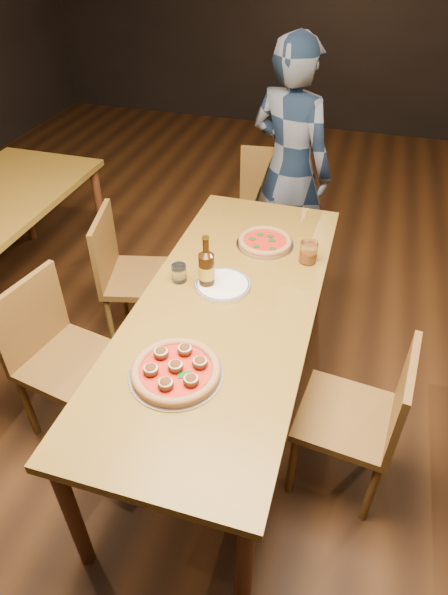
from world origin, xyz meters
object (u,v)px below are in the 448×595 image
(chair_main_e, at_px, (347,416))
(beer_bottle, at_px, (206,270))
(plate_stack, at_px, (223,285))
(chair_main_nw, at_px, (70,362))
(pizza_margherita, at_px, (265,242))
(amber_glass, at_px, (308,252))
(table_main, at_px, (227,315))
(water_glass, at_px, (179,273))
(diner, at_px, (290,169))
(chair_end, at_px, (268,222))
(pizza_meatball, at_px, (176,370))
(chair_main_sw, at_px, (141,277))

(chair_main_e, distance_m, beer_bottle, 0.91)
(plate_stack, relative_size, beer_bottle, 0.95)
(chair_main_nw, relative_size, pizza_margherita, 2.91)
(chair_main_nw, xyz_separation_m, plate_stack, (0.65, 0.40, 0.32))
(amber_glass, bearing_deg, table_main, -124.25)
(table_main, relative_size, water_glass, 22.58)
(table_main, relative_size, diner, 1.21)
(chair_end, relative_size, plate_stack, 3.72)
(pizza_meatball, distance_m, diner, 1.85)
(plate_stack, bearing_deg, chair_main_sw, 150.63)
(table_main, relative_size, plate_stack, 7.76)
(table_main, bearing_deg, pizza_margherita, 84.03)
(beer_bottle, bearing_deg, pizza_margherita, 67.64)
(chair_main_e, relative_size, beer_bottle, 3.22)
(diner, bearing_deg, pizza_meatball, 111.81)
(chair_main_sw, height_order, pizza_margherita, chair_main_sw)
(table_main, distance_m, plate_stack, 0.14)
(chair_end, relative_size, beer_bottle, 3.53)
(plate_stack, bearing_deg, pizza_margherita, 75.77)
(chair_end, relative_size, pizza_meatball, 2.59)
(plate_stack, height_order, beer_bottle, beer_bottle)
(diner, bearing_deg, chair_end, 75.24)
(chair_end, bearing_deg, table_main, -93.87)
(chair_main_e, distance_m, chair_end, 1.63)
(chair_end, height_order, amber_glass, chair_end)
(plate_stack, distance_m, beer_bottle, 0.11)
(pizza_margherita, bearing_deg, beer_bottle, -112.36)
(chair_main_sw, bearing_deg, pizza_margherita, -97.00)
(chair_main_e, relative_size, plate_stack, 3.39)
(amber_glass, xyz_separation_m, diner, (-0.27, 0.92, 0.02))
(pizza_margherita, xyz_separation_m, plate_stack, (-0.11, -0.43, -0.01))
(pizza_margherita, height_order, water_glass, water_glass)
(beer_bottle, xyz_separation_m, amber_glass, (0.43, 0.35, -0.04))
(plate_stack, bearing_deg, table_main, -63.43)
(pizza_margherita, distance_m, diner, 0.83)
(pizza_meatball, bearing_deg, chair_main_sw, 122.71)
(chair_main_nw, relative_size, chair_main_sw, 1.01)
(chair_end, height_order, water_glass, chair_end)
(chair_main_nw, xyz_separation_m, chair_end, (0.64, 1.53, 0.03))
(table_main, relative_size, pizza_margherita, 6.52)
(chair_main_e, bearing_deg, chair_main_sw, -111.83)
(diner, bearing_deg, chair_main_nw, 90.80)
(table_main, bearing_deg, chair_end, 93.23)
(water_glass, xyz_separation_m, diner, (0.30, 1.26, 0.03))
(pizza_margherita, height_order, plate_stack, pizza_margherita)
(table_main, bearing_deg, diner, 88.79)
(beer_bottle, distance_m, diner, 1.28)
(chair_main_sw, relative_size, beer_bottle, 3.26)
(pizza_meatball, height_order, amber_glass, amber_glass)
(chair_main_nw, distance_m, diner, 1.85)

